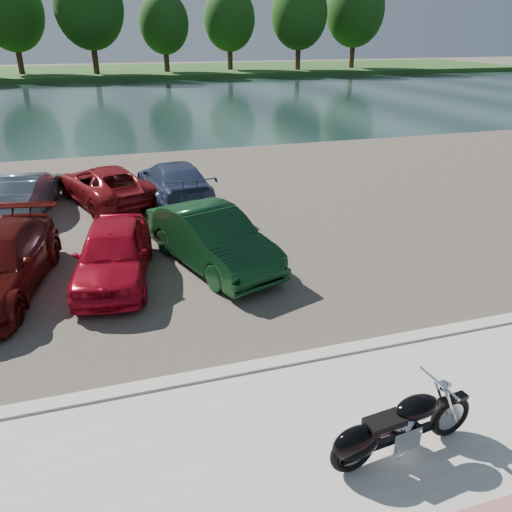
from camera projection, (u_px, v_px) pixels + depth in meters
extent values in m
plane|color=#595447|center=(369.00, 437.00, 7.38)|extent=(200.00, 200.00, 0.00)
cube|color=#B3AFA8|center=(407.00, 489.00, 6.49)|extent=(60.00, 6.00, 0.10)
cube|color=#B3AFA8|center=(316.00, 357.00, 9.10)|extent=(60.00, 0.30, 0.14)
cube|color=#453E38|center=(211.00, 207.00, 16.97)|extent=(60.00, 18.00, 0.04)
cube|color=#182C2A|center=(139.00, 102.00, 42.26)|extent=(120.00, 40.00, 0.00)
cube|color=#1F4719|center=(119.00, 72.00, 70.04)|extent=(120.00, 24.00, 0.60)
cylinder|color=#352213|center=(18.00, 51.00, 61.61)|extent=(0.70, 0.70, 5.40)
ellipsoid|color=#14330E|center=(11.00, 12.00, 59.83)|extent=(7.56, 7.56, 9.07)
cylinder|color=#352213|center=(94.00, 49.00, 61.47)|extent=(0.70, 0.70, 5.85)
ellipsoid|color=#14330E|center=(89.00, 6.00, 59.54)|extent=(8.19, 8.19, 9.83)
cylinder|color=#352213|center=(166.00, 53.00, 65.35)|extent=(0.70, 0.70, 4.50)
ellipsoid|color=#14330E|center=(164.00, 23.00, 63.87)|extent=(6.30, 6.30, 7.56)
cylinder|color=#352213|center=(230.00, 50.00, 68.87)|extent=(0.70, 0.70, 4.95)
ellipsoid|color=#14330E|center=(229.00, 19.00, 67.24)|extent=(6.93, 6.93, 8.32)
cylinder|color=#352213|center=(298.00, 49.00, 68.72)|extent=(0.70, 0.70, 5.40)
ellipsoid|color=#14330E|center=(299.00, 14.00, 66.95)|extent=(7.56, 7.56, 9.07)
cylinder|color=#352213|center=(353.00, 46.00, 72.24)|extent=(0.70, 0.70, 5.85)
ellipsoid|color=#14330E|center=(355.00, 10.00, 70.32)|extent=(8.19, 8.19, 9.83)
torus|color=black|center=(450.00, 416.00, 7.17)|extent=(0.69, 0.20, 0.68)
torus|color=black|center=(353.00, 451.00, 6.58)|extent=(0.69, 0.20, 0.68)
cylinder|color=#B2B2B7|center=(450.00, 416.00, 7.17)|extent=(0.46, 0.11, 0.46)
cylinder|color=#B2B2B7|center=(353.00, 451.00, 6.58)|extent=(0.46, 0.11, 0.46)
cylinder|color=silver|center=(451.00, 406.00, 6.91)|extent=(0.33, 0.09, 0.63)
cylinder|color=silver|center=(440.00, 397.00, 7.08)|extent=(0.33, 0.09, 0.63)
cylinder|color=silver|center=(439.00, 383.00, 6.77)|extent=(0.12, 0.75, 0.04)
sphere|color=silver|center=(444.00, 386.00, 6.84)|extent=(0.18, 0.18, 0.16)
sphere|color=silver|center=(448.00, 385.00, 6.87)|extent=(0.12, 0.12, 0.11)
cube|color=black|center=(453.00, 399.00, 7.05)|extent=(0.46, 0.19, 0.06)
cube|color=black|center=(403.00, 436.00, 6.90)|extent=(1.20, 0.23, 0.08)
cube|color=silver|center=(400.00, 433.00, 6.85)|extent=(0.48, 0.37, 0.34)
cylinder|color=silver|center=(408.00, 420.00, 6.81)|extent=(0.26, 0.21, 0.27)
cylinder|color=silver|center=(396.00, 424.00, 6.74)|extent=(0.26, 0.21, 0.27)
ellipsoid|color=black|center=(417.00, 407.00, 6.78)|extent=(0.72, 0.43, 0.32)
cube|color=black|center=(385.00, 422.00, 6.62)|extent=(0.58, 0.34, 0.10)
ellipsoid|color=black|center=(357.00, 443.00, 6.55)|extent=(0.76, 0.42, 0.50)
cube|color=black|center=(353.00, 448.00, 6.56)|extent=(0.42, 0.22, 0.30)
cylinder|color=silver|center=(374.00, 439.00, 6.93)|extent=(1.10, 0.21, 0.09)
cylinder|color=silver|center=(375.00, 434.00, 6.90)|extent=(1.10, 0.21, 0.09)
cylinder|color=#B2B2B7|center=(401.00, 456.00, 6.76)|extent=(0.04, 0.14, 0.22)
imported|color=#B20B21|center=(113.00, 253.00, 11.74)|extent=(2.21, 4.23, 1.38)
imported|color=#0E3518|center=(212.00, 238.00, 12.46)|extent=(2.89, 4.67, 1.45)
imported|color=slate|center=(27.00, 191.00, 16.42)|extent=(2.09, 4.10, 1.29)
imported|color=maroon|center=(105.00, 185.00, 17.12)|extent=(3.58, 5.09, 1.29)
imported|color=navy|center=(174.00, 182.00, 17.29)|extent=(2.38, 4.95, 1.39)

